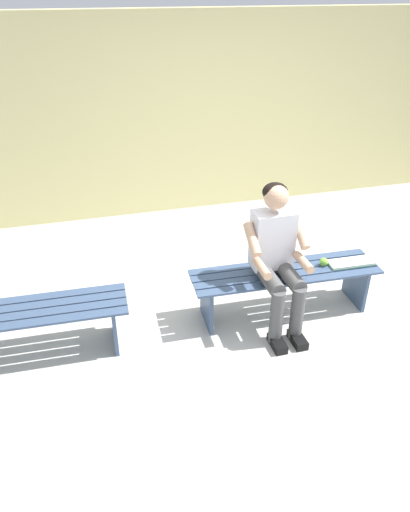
# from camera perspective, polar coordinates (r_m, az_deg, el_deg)

# --- Properties ---
(ground_plane) EXTENTS (10.00, 7.00, 0.04)m
(ground_plane) POSITION_cam_1_polar(r_m,az_deg,el_deg) (3.44, -1.63, -19.50)
(ground_plane) COLOR beige
(brick_wall) EXTENTS (9.50, 0.24, 2.34)m
(brick_wall) POSITION_cam_1_polar(r_m,az_deg,el_deg) (5.98, -4.52, 16.30)
(brick_wall) COLOR #D1C684
(brick_wall) RESTS_ON ground
(bench_near) EXTENTS (1.66, 0.48, 0.43)m
(bench_near) POSITION_cam_1_polar(r_m,az_deg,el_deg) (4.21, 9.54, -2.95)
(bench_near) COLOR #384C6B
(bench_near) RESTS_ON ground
(bench_far) EXTENTS (1.63, 0.48, 0.43)m
(bench_far) POSITION_cam_1_polar(r_m,az_deg,el_deg) (3.95, -21.08, -7.38)
(bench_far) COLOR #384C6B
(bench_far) RESTS_ON ground
(person_seated) EXTENTS (0.50, 0.69, 1.24)m
(person_seated) POSITION_cam_1_polar(r_m,az_deg,el_deg) (3.90, 8.66, 0.24)
(person_seated) COLOR silver
(person_seated) RESTS_ON ground
(apple) EXTENTS (0.07, 0.07, 0.07)m
(apple) POSITION_cam_1_polar(r_m,az_deg,el_deg) (4.28, 14.07, -0.69)
(apple) COLOR #72B738
(apple) RESTS_ON bench_near
(book_open) EXTENTS (0.42, 0.17, 0.02)m
(book_open) POSITION_cam_1_polar(r_m,az_deg,el_deg) (4.39, 17.09, -0.77)
(book_open) COLOR white
(book_open) RESTS_ON bench_near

